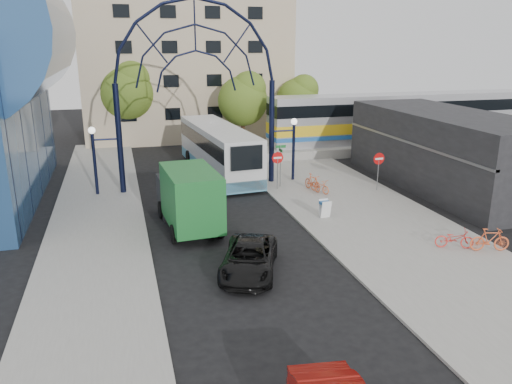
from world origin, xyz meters
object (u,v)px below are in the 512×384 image
object	(u,v)px
do_not_enter_sign	(379,162)
black_suv	(249,258)
green_truck	(188,197)
tree_north_b	(128,89)
stop_sign	(278,161)
bike_near_b	(313,182)
bike_near_a	(320,186)
tree_north_a	(244,98)
bike_far_a	(454,239)
street_name_sign	(281,157)
bike_far_b	(490,240)
gateway_arch	(196,56)
city_bus	(218,149)
tree_north_c	(299,98)
sandwich_board	(325,207)
train_car	(403,117)

from	to	relation	value
do_not_enter_sign	black_suv	xyz separation A→B (m)	(-11.11, -9.34, -1.32)
green_truck	tree_north_b	bearing A→B (deg)	91.38
stop_sign	do_not_enter_sign	xyz separation A→B (m)	(6.20, -2.00, -0.02)
green_truck	bike_near_b	world-z (taller)	green_truck
tree_north_b	bike_near_a	size ratio (longest dim) A/B	4.79
tree_north_a	bike_far_a	world-z (taller)	tree_north_a
street_name_sign	bike_far_b	distance (m)	14.31
black_suv	stop_sign	bearing A→B (deg)	87.67
tree_north_a	black_suv	distance (m)	26.33
bike_near_a	bike_far_b	size ratio (longest dim) A/B	0.91
bike_near_a	tree_north_a	bearing A→B (deg)	73.36
gateway_arch	black_suv	distance (m)	15.51
street_name_sign	tree_north_a	world-z (taller)	tree_north_a
green_truck	bike_far_b	distance (m)	14.80
gateway_arch	green_truck	world-z (taller)	gateway_arch
green_truck	city_bus	bearing A→B (deg)	66.78
street_name_sign	city_bus	world-z (taller)	city_bus
tree_north_c	bike_far_a	distance (m)	27.90
city_bus	tree_north_b	bearing A→B (deg)	110.73
gateway_arch	tree_north_b	size ratio (longest dim) A/B	1.70
bike_near_a	do_not_enter_sign	bearing A→B (deg)	-28.03
green_truck	bike_far_a	bearing A→B (deg)	-33.14
stop_sign	tree_north_a	bearing A→B (deg)	84.58
bike_far_b	sandwich_board	bearing A→B (deg)	56.60
green_truck	bike_far_b	size ratio (longest dim) A/B	3.65
tree_north_a	city_bus	xyz separation A→B (m)	(-4.13, -8.34, -2.77)
bike_near_a	stop_sign	bearing A→B (deg)	127.22
tree_north_a	bike_near_a	bearing A→B (deg)	-86.07
black_suv	bike_near_a	world-z (taller)	black_suv
sandwich_board	tree_north_c	bearing A→B (deg)	73.45
tree_north_b	bike_far_b	xyz separation A→B (m)	(14.97, -30.28, -4.60)
sandwich_board	tree_north_b	world-z (taller)	tree_north_b
tree_north_c	bike_far_b	size ratio (longest dim) A/B	3.56
city_bus	black_suv	size ratio (longest dim) A/B	2.76
gateway_arch	bike_far_a	xyz separation A→B (m)	(9.75, -13.62, -7.97)
do_not_enter_sign	train_car	size ratio (longest dim) A/B	0.10
street_name_sign	tree_north_b	size ratio (longest dim) A/B	0.35
tree_north_c	bike_near_a	bearing A→B (deg)	-105.82
bike_near_a	street_name_sign	bearing A→B (deg)	112.75
do_not_enter_sign	bike_near_a	xyz separation A→B (m)	(-3.82, 0.50, -1.42)
stop_sign	do_not_enter_sign	world-z (taller)	stop_sign
city_bus	bike_far_a	distance (m)	18.92
do_not_enter_sign	tree_north_c	xyz separation A→B (m)	(1.12, 17.93, 2.30)
tree_north_b	tree_north_c	size ratio (longest dim) A/B	1.23
tree_north_a	street_name_sign	bearing A→B (deg)	-93.96
stop_sign	street_name_sign	bearing A→B (deg)	56.36
black_suv	bike_far_a	bearing A→B (deg)	19.48
train_car	tree_north_a	xyz separation A→B (m)	(-13.88, 3.93, 1.71)
stop_sign	do_not_enter_sign	distance (m)	6.51
sandwich_board	train_car	size ratio (longest dim) A/B	0.04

